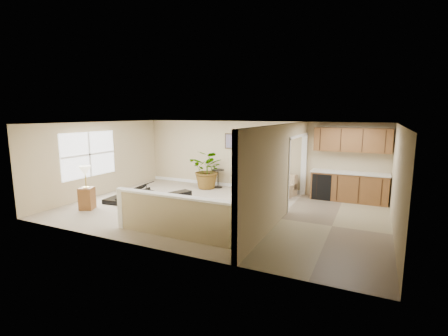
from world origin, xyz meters
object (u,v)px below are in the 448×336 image
at_px(piano_bench, 180,199).
at_px(small_plant, 274,192).
at_px(piano, 133,184).
at_px(lamp_stand, 86,191).
at_px(palm_plant, 208,170).
at_px(loveseat, 270,184).
at_px(accent_table, 218,176).

relative_size(piano_bench, small_plant, 1.25).
xyz_separation_m(piano, lamp_stand, (-0.58, -1.34, -0.01)).
relative_size(piano_bench, palm_plant, 0.46).
relative_size(loveseat, small_plant, 3.66).
bearing_deg(piano_bench, small_plant, 41.72).
bearing_deg(piano, accent_table, 54.23).
relative_size(piano, lamp_stand, 1.39).
xyz_separation_m(piano, piano_bench, (1.69, 0.11, -0.33)).
height_order(loveseat, palm_plant, palm_plant).
distance_m(small_plant, lamp_stand, 5.79).
xyz_separation_m(accent_table, palm_plant, (-0.26, -0.30, 0.26)).
relative_size(accent_table, small_plant, 1.31).
xyz_separation_m(piano_bench, small_plant, (2.32, 2.07, 0.00)).
relative_size(palm_plant, lamp_stand, 1.13).
height_order(palm_plant, small_plant, palm_plant).
distance_m(palm_plant, lamp_stand, 4.34).
bearing_deg(lamp_stand, small_plant, 37.52).
xyz_separation_m(piano, accent_table, (1.63, 2.83, -0.10)).
bearing_deg(palm_plant, accent_table, 49.26).
height_order(piano_bench, palm_plant, palm_plant).
height_order(accent_table, small_plant, accent_table).
height_order(accent_table, palm_plant, palm_plant).
relative_size(piano, accent_table, 2.57).
height_order(piano, palm_plant, palm_plant).
distance_m(piano, piano_bench, 1.72).
bearing_deg(piano, piano_bench, -2.00).
xyz_separation_m(accent_table, lamp_stand, (-2.21, -4.17, 0.10)).
height_order(loveseat, lamp_stand, lamp_stand).
xyz_separation_m(accent_table, small_plant, (2.38, -0.65, -0.22)).
height_order(piano_bench, accent_table, accent_table).
bearing_deg(small_plant, palm_plant, 172.46).
bearing_deg(piano_bench, palm_plant, 97.57).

